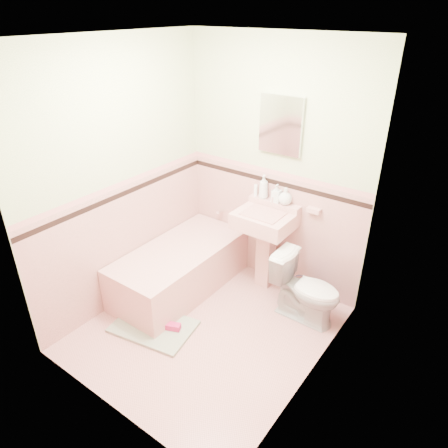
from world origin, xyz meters
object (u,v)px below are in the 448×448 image
Objects in this scene: soap_bottle_right at (285,196)px; toilet at (307,289)px; sink at (263,251)px; soap_bottle_mid at (277,193)px; bathtub at (180,270)px; soap_bottle_left at (264,187)px; shoe at (173,327)px; medicine_cabinet at (281,125)px; bucket at (302,294)px.

toilet is at bearing -37.04° from soap_bottle_right.
soap_bottle_mid reaches higher than sink.
soap_bottle_left is (0.55, 0.71, 0.84)m from bathtub.
soap_bottle_mid is (0.02, 0.18, 0.59)m from sink.
medicine_cabinet is at bearing 54.22° from shoe.
bathtub is 8.21× the size of soap_bottle_mid.
medicine_cabinet is at bearing 154.71° from bucket.
soap_bottle_left reaches higher than toilet.
bathtub is 8.76× the size of soap_bottle_right.
soap_bottle_right is at bearing 0.00° from soap_bottle_left.
sink is 3.56× the size of soap_bottle_left.
sink is at bearing 51.90° from shoe.
soap_bottle_left is 1.15m from bucket.
medicine_cabinet is (0.68, 0.74, 1.47)m from bathtub.
soap_bottle_right is at bearing 57.04° from sink.
medicine_cabinet reaches higher than shoe.
medicine_cabinet reaches higher than bucket.
soap_bottle_left is 0.16m from soap_bottle_mid.
toilet is 4.53× the size of shoe.
toilet is (1.27, 0.35, 0.10)m from bathtub.
bathtub is 1.28m from soap_bottle_mid.
sink reaches higher than bucket.
shoe is (-0.88, -0.91, -0.27)m from toilet.
soap_bottle_left is at bearing 180.00° from soap_bottle_right.
soap_bottle_right is at bearing -14.42° from medicine_cabinet.
sink is 0.62m from soap_bottle_right.
medicine_cabinet is 3.18× the size of soap_bottle_right.
bathtub is 1.33m from toilet.
bathtub is 0.89m from sink.
soap_bottle_left is 0.25m from soap_bottle_right.
bathtub is 1.33m from soap_bottle_right.
medicine_cabinet is at bearing 165.58° from soap_bottle_right.
bathtub is at bearing -132.58° from medicine_cabinet.
medicine_cabinet reaches higher than soap_bottle_left.
toilet is at bearing -26.33° from soap_bottle_left.
soap_bottle_mid is 1.07× the size of soap_bottle_right.
soap_bottle_right is at bearing 151.56° from bucket.
bathtub is 6.08× the size of soap_bottle_left.
shoe is (-0.77, -1.07, -0.05)m from bucket.
sink is 6.03× the size of shoe.
toilet is at bearing -33.30° from medicine_cabinet.
soap_bottle_right is (0.10, 0.00, -0.01)m from soap_bottle_mid.
shoe is at bearing -104.79° from sink.
bathtub is 1.78m from medicine_cabinet.
soap_bottle_right is at bearing 53.15° from toilet.
soap_bottle_right is at bearing 49.02° from shoe.
soap_bottle_mid reaches higher than bucket.
sink reaches higher than shoe.
medicine_cabinet is 1.67m from bucket.
medicine_cabinet is 2.40× the size of bucket.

